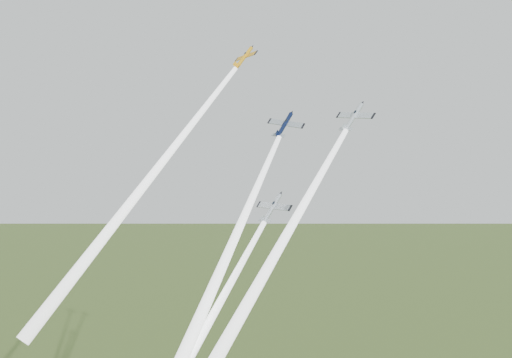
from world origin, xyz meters
name	(u,v)px	position (x,y,z in m)	size (l,w,h in m)	color
plane_yellow	(244,57)	(-10.21, 3.64, 116.76)	(7.44, 7.39, 1.17)	#F6A715
smoke_trail_yellow	(139,191)	(-17.60, -18.70, 89.70)	(2.51, 2.51, 65.32)	white
plane_navy	(284,125)	(1.56, 1.10, 102.32)	(7.84, 7.78, 1.23)	black
smoke_trail_navy	(220,271)	(3.56, -20.65, 77.20)	(2.51, 2.51, 60.19)	white
plane_silver_right	(354,117)	(16.98, 0.10, 103.11)	(8.08, 8.02, 1.27)	silver
smoke_trail_silver_right	(264,275)	(13.13, -21.70, 77.65)	(2.51, 2.51, 61.08)	white
plane_silver_low	(272,208)	(5.67, -8.82, 87.02)	(7.76, 7.70, 1.22)	#A9AFB7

